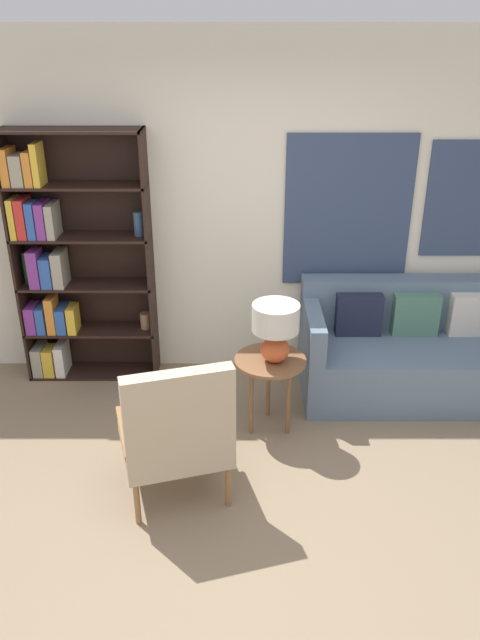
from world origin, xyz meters
name	(u,v)px	position (x,y,z in m)	size (l,w,h in m)	color
ground_plane	(228,531)	(0.00, 0.00, 0.00)	(14.00, 14.00, 0.00)	#847056
wall_back	(238,212)	(0.05, 2.03, 1.35)	(6.40, 0.08, 2.70)	silver
bookshelf	(66,264)	(-1.30, 1.85, 0.98)	(1.06, 0.30, 2.01)	black
armchair	(178,431)	(-0.29, 0.27, 0.52)	(0.77, 0.74, 0.98)	olive
couch	(416,352)	(1.46, 1.59, 0.34)	(1.78, 0.83, 0.86)	slate
side_table	(271,367)	(0.29, 1.05, 0.50)	(0.51, 0.51, 0.57)	brown
table_lamp	(277,326)	(0.32, 1.02, 0.84)	(0.32, 0.32, 0.43)	#C65128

